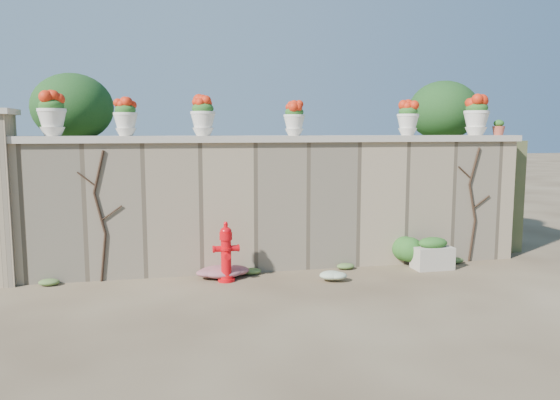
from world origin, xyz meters
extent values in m
plane|color=#4A3825|center=(0.00, 0.00, 0.00)|extent=(80.00, 80.00, 0.00)
cube|color=gray|center=(0.00, 1.80, 1.00)|extent=(8.00, 0.40, 2.00)
cube|color=#BEB3A1|center=(0.00, 1.80, 2.05)|extent=(8.10, 0.52, 0.10)
cube|color=#384C23|center=(0.00, 5.00, 1.00)|extent=(9.00, 6.00, 2.00)
ellipsoid|color=#143814|center=(-3.20, 3.00, 2.55)|extent=(1.30, 1.30, 1.10)
ellipsoid|color=#143814|center=(3.40, 3.00, 2.55)|extent=(1.30, 1.30, 1.10)
cylinder|color=black|center=(-2.66, 1.58, 0.35)|extent=(0.12, 0.04, 0.70)
cylinder|color=black|center=(-2.69, 1.58, 1.00)|extent=(0.17, 0.04, 0.61)
cylinder|color=black|center=(-2.67, 1.58, 1.60)|extent=(0.18, 0.04, 0.61)
cylinder|color=black|center=(-2.52, 1.58, 1.00)|extent=(0.30, 0.02, 0.22)
cylinder|color=black|center=(-2.85, 1.58, 1.50)|extent=(0.25, 0.02, 0.21)
cylinder|color=black|center=(3.24, 1.58, 0.35)|extent=(0.12, 0.04, 0.70)
cylinder|color=black|center=(3.22, 1.58, 1.00)|extent=(0.17, 0.04, 0.61)
cylinder|color=black|center=(3.23, 1.58, 1.60)|extent=(0.18, 0.04, 0.61)
cylinder|color=black|center=(3.38, 1.58, 1.00)|extent=(0.30, 0.02, 0.22)
cylinder|color=black|center=(3.05, 1.58, 1.50)|extent=(0.25, 0.02, 0.21)
cylinder|color=red|center=(-0.92, 1.21, 0.02)|extent=(0.25, 0.25, 0.04)
cylinder|color=red|center=(-0.92, 1.21, 0.35)|extent=(0.15, 0.15, 0.55)
cylinder|color=red|center=(-0.92, 1.21, 0.48)|extent=(0.18, 0.18, 0.04)
cylinder|color=red|center=(-0.92, 1.21, 0.67)|extent=(0.18, 0.18, 0.11)
ellipsoid|color=red|center=(-0.92, 1.21, 0.76)|extent=(0.17, 0.17, 0.12)
cylinder|color=red|center=(-0.92, 1.21, 0.83)|extent=(0.06, 0.06, 0.09)
cylinder|color=red|center=(-1.04, 1.21, 0.48)|extent=(0.13, 0.09, 0.09)
cylinder|color=red|center=(-0.80, 1.22, 0.48)|extent=(0.13, 0.09, 0.09)
cylinder|color=red|center=(-0.92, 1.11, 0.40)|extent=(0.08, 0.09, 0.08)
cube|color=#BEB3A1|center=(2.36, 1.25, 0.18)|extent=(0.62, 0.37, 0.35)
ellipsoid|color=#1E5119|center=(2.36, 1.25, 0.42)|extent=(0.47, 0.29, 0.18)
ellipsoid|color=#1E5119|center=(2.12, 1.55, 0.31)|extent=(0.64, 0.58, 0.61)
ellipsoid|color=#C42775|center=(-0.96, 1.36, 0.11)|extent=(0.81, 0.54, 0.22)
ellipsoid|color=white|center=(0.60, 0.83, 0.10)|extent=(0.55, 0.44, 0.20)
ellipsoid|color=#1E5119|center=(-3.30, 1.80, 2.53)|extent=(0.34, 0.34, 0.21)
ellipsoid|color=red|center=(-3.30, 1.80, 2.62)|extent=(0.30, 0.30, 0.21)
ellipsoid|color=#1E5119|center=(-2.29, 1.80, 2.47)|extent=(0.30, 0.30, 0.18)
ellipsoid|color=red|center=(-2.29, 1.80, 2.55)|extent=(0.26, 0.26, 0.19)
ellipsoid|color=#1E5119|center=(-1.17, 1.80, 2.50)|extent=(0.32, 0.32, 0.19)
ellipsoid|color=red|center=(-1.17, 1.80, 2.58)|extent=(0.28, 0.28, 0.20)
ellipsoid|color=#1E5119|center=(0.23, 1.80, 2.46)|extent=(0.29, 0.29, 0.17)
ellipsoid|color=red|center=(0.23, 1.80, 2.53)|extent=(0.25, 0.25, 0.18)
ellipsoid|color=#1E5119|center=(2.13, 1.80, 2.48)|extent=(0.31, 0.31, 0.18)
ellipsoid|color=red|center=(2.13, 1.80, 2.56)|extent=(0.27, 0.27, 0.19)
ellipsoid|color=#1E5119|center=(3.35, 1.80, 2.55)|extent=(0.36, 0.36, 0.22)
ellipsoid|color=red|center=(3.35, 1.80, 2.64)|extent=(0.32, 0.32, 0.23)
ellipsoid|color=#1E5119|center=(3.78, 1.80, 2.29)|extent=(0.17, 0.17, 0.12)
camera|label=1|loc=(-1.76, -6.51, 2.18)|focal=35.00mm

